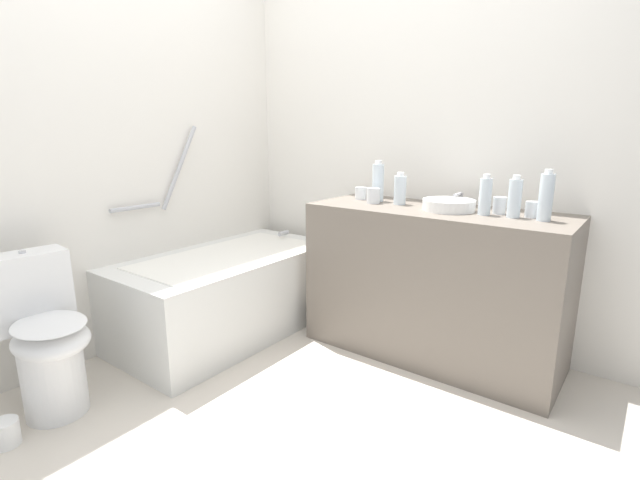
# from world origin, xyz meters

# --- Properties ---
(ground_plane) EXTENTS (3.79, 3.79, 0.00)m
(ground_plane) POSITION_xyz_m (0.00, 0.00, 0.00)
(ground_plane) COLOR beige
(wall_back_tiled) EXTENTS (3.19, 0.10, 2.40)m
(wall_back_tiled) POSITION_xyz_m (0.00, 1.28, 1.20)
(wall_back_tiled) COLOR silver
(wall_back_tiled) RESTS_ON ground_plane
(wall_right_mirror) EXTENTS (0.10, 2.86, 2.40)m
(wall_right_mirror) POSITION_xyz_m (1.44, 0.00, 1.20)
(wall_right_mirror) COLOR silver
(wall_right_mirror) RESTS_ON ground_plane
(bathtub) EXTENTS (1.41, 0.72, 1.32)m
(bathtub) POSITION_xyz_m (0.60, 0.87, 0.28)
(bathtub) COLOR silver
(bathtub) RESTS_ON ground_plane
(toilet) EXTENTS (0.37, 0.54, 0.75)m
(toilet) POSITION_xyz_m (-0.49, 0.88, 0.36)
(toilet) COLOR white
(toilet) RESTS_ON ground_plane
(vanity_counter) EXTENTS (0.56, 1.42, 0.86)m
(vanity_counter) POSITION_xyz_m (1.11, -0.30, 0.43)
(vanity_counter) COLOR #6B6056
(vanity_counter) RESTS_ON ground_plane
(sink_basin) EXTENTS (0.28, 0.28, 0.06)m
(sink_basin) POSITION_xyz_m (1.11, -0.37, 0.89)
(sink_basin) COLOR white
(sink_basin) RESTS_ON vanity_counter
(sink_faucet) EXTENTS (0.12, 0.15, 0.08)m
(sink_faucet) POSITION_xyz_m (1.28, -0.37, 0.90)
(sink_faucet) COLOR #A2A2A7
(sink_faucet) RESTS_ON vanity_counter
(water_bottle_0) EXTENTS (0.06, 0.06, 0.21)m
(water_bottle_0) POSITION_xyz_m (1.10, -0.71, 0.96)
(water_bottle_0) COLOR silver
(water_bottle_0) RESTS_ON vanity_counter
(water_bottle_1) EXTENTS (0.06, 0.06, 0.21)m
(water_bottle_1) POSITION_xyz_m (1.09, -0.57, 0.96)
(water_bottle_1) COLOR silver
(water_bottle_1) RESTS_ON vanity_counter
(water_bottle_2) EXTENTS (0.07, 0.07, 0.19)m
(water_bottle_2) POSITION_xyz_m (1.14, -0.06, 0.95)
(water_bottle_2) COLOR silver
(water_bottle_2) RESTS_ON vanity_counter
(water_bottle_3) EXTENTS (0.07, 0.07, 0.25)m
(water_bottle_3) POSITION_xyz_m (1.17, 0.11, 0.98)
(water_bottle_3) COLOR silver
(water_bottle_3) RESTS_ON vanity_counter
(water_bottle_4) EXTENTS (0.07, 0.07, 0.25)m
(water_bottle_4) POSITION_xyz_m (1.10, -0.85, 0.98)
(water_bottle_4) COLOR silver
(water_bottle_4) RESTS_ON vanity_counter
(drinking_glass_0) EXTENTS (0.08, 0.08, 0.09)m
(drinking_glass_0) POSITION_xyz_m (1.08, 0.09, 0.91)
(drinking_glass_0) COLOR white
(drinking_glass_0) RESTS_ON vanity_counter
(drinking_glass_1) EXTENTS (0.07, 0.07, 0.09)m
(drinking_glass_1) POSITION_xyz_m (1.16, -0.62, 0.91)
(drinking_glass_1) COLOR white
(drinking_glass_1) RESTS_ON vanity_counter
(drinking_glass_2) EXTENTS (0.07, 0.07, 0.08)m
(drinking_glass_2) POSITION_xyz_m (1.17, 0.23, 0.90)
(drinking_glass_2) COLOR white
(drinking_glass_2) RESTS_ON vanity_counter
(drinking_glass_3) EXTENTS (0.06, 0.06, 0.08)m
(drinking_glass_3) POSITION_xyz_m (1.16, -0.78, 0.90)
(drinking_glass_3) COLOR white
(drinking_glass_3) RESTS_ON vanity_counter
(toilet_paper_roll) EXTENTS (0.11, 0.11, 0.11)m
(toilet_paper_roll) POSITION_xyz_m (-0.73, 0.77, 0.05)
(toilet_paper_roll) COLOR white
(toilet_paper_roll) RESTS_ON ground_plane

